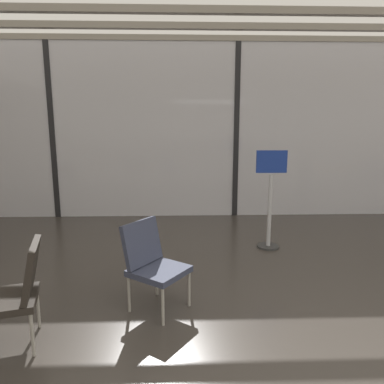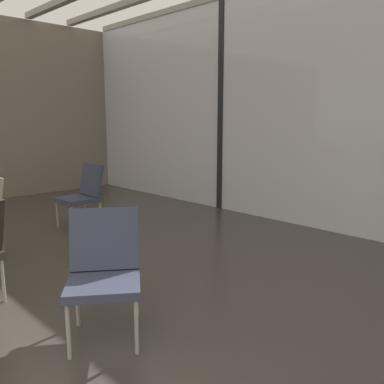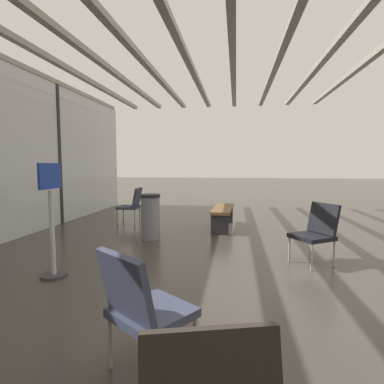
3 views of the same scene
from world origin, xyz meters
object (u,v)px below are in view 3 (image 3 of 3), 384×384
waiting_bench (223,212)px  info_sign (52,224)px  lounge_chair_0 (142,304)px  lounge_chair_5 (316,230)px  lounge_chair_4 (132,203)px  trash_bin (150,216)px

waiting_bench → info_sign: (-3.28, 2.00, 0.32)m
lounge_chair_0 → info_sign: size_ratio=0.60×
lounge_chair_5 → waiting_bench: (2.27, 1.43, -0.13)m
lounge_chair_4 → trash_bin: lounge_chair_4 is taller
lounge_chair_4 → info_sign: bearing=1.0°
lounge_chair_4 → waiting_bench: (-0.20, -2.18, -0.13)m
lounge_chair_0 → lounge_chair_5: size_ratio=1.00×
lounge_chair_5 → info_sign: (-1.01, 3.43, 0.18)m
lounge_chair_4 → lounge_chair_5: size_ratio=1.00×
waiting_bench → trash_bin: (-1.17, 1.33, 0.07)m
lounge_chair_5 → info_sign: bearing=-106.3°
lounge_chair_5 → trash_bin: lounge_chair_5 is taller
lounge_chair_4 → lounge_chair_5: bearing=53.7°
info_sign → waiting_bench: bearing=-31.4°
lounge_chair_5 → trash_bin: bearing=-144.4°
lounge_chair_0 → lounge_chair_5: (2.60, -1.76, 0.00)m
lounge_chair_0 → lounge_chair_4: same height
trash_bin → info_sign: 2.22m
waiting_bench → info_sign: info_sign is taller
lounge_chair_0 → info_sign: (1.59, 1.67, 0.18)m
waiting_bench → lounge_chair_0: bearing=179.0°
lounge_chair_0 → waiting_bench: 4.88m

